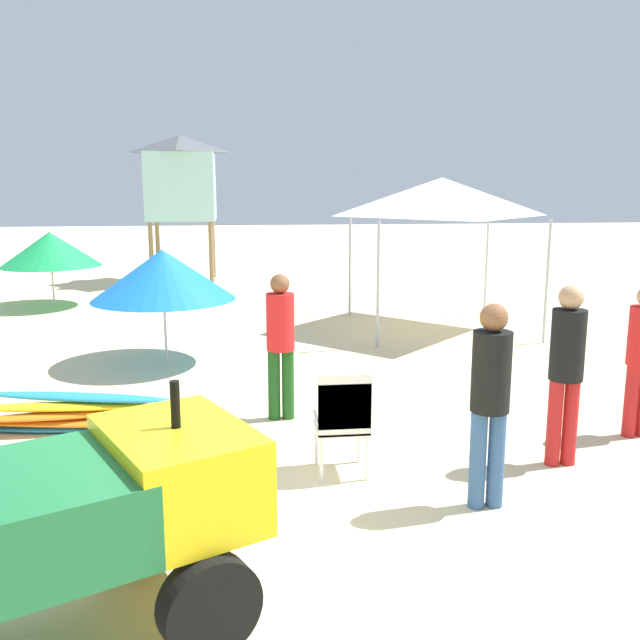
{
  "coord_description": "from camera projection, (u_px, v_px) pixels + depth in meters",
  "views": [
    {
      "loc": [
        0.03,
        -5.17,
        2.69
      ],
      "look_at": [
        0.93,
        2.5,
        1.15
      ],
      "focal_mm": 38.86,
      "sensor_mm": 36.0,
      "label": 1
    }
  ],
  "objects": [
    {
      "name": "ground",
      "position": [
        242.0,
        524.0,
        5.55
      ],
      "size": [
        80.0,
        80.0,
        0.0
      ],
      "primitive_type": "plane",
      "color": "beige"
    },
    {
      "name": "lifeguard_far_right",
      "position": [
        281.0,
        337.0,
        7.84
      ],
      "size": [
        0.32,
        0.32,
        1.69
      ],
      "color": "#194C19",
      "rests_on": "ground"
    },
    {
      "name": "beach_umbrella_mid",
      "position": [
        163.0,
        275.0,
        10.27
      ],
      "size": [
        2.14,
        2.14,
        1.72
      ],
      "color": "beige",
      "rests_on": "ground"
    },
    {
      "name": "lifeguard_near_right",
      "position": [
        567.0,
        363.0,
        6.53
      ],
      "size": [
        0.32,
        0.32,
        1.76
      ],
      "color": "red",
      "rests_on": "ground"
    },
    {
      "name": "surfboard_pile",
      "position": [
        71.0,
        414.0,
        7.6
      ],
      "size": [
        2.64,
        0.82,
        0.4
      ],
      "color": "#268CCC",
      "rests_on": "ground"
    },
    {
      "name": "lifeguard_tower",
      "position": [
        181.0,
        178.0,
        18.68
      ],
      "size": [
        1.98,
        1.98,
        3.93
      ],
      "color": "olive",
      "rests_on": "ground"
    },
    {
      "name": "lifeguard_near_left",
      "position": [
        490.0,
        392.0,
        5.66
      ],
      "size": [
        0.32,
        0.32,
        1.74
      ],
      "color": "#33598C",
      "rests_on": "ground"
    },
    {
      "name": "stacked_plastic_chairs",
      "position": [
        343.0,
        414.0,
        6.34
      ],
      "size": [
        0.48,
        0.48,
        1.02
      ],
      "color": "white",
      "rests_on": "ground"
    },
    {
      "name": "utility_cart",
      "position": [
        44.0,
        524.0,
        3.93
      ],
      "size": [
        2.81,
        2.21,
        1.5
      ],
      "color": "#1E6B38",
      "rests_on": "ground"
    },
    {
      "name": "beach_umbrella_left",
      "position": [
        50.0,
        249.0,
        15.1
      ],
      "size": [
        2.15,
        2.15,
        1.64
      ],
      "color": "beige",
      "rests_on": "ground"
    },
    {
      "name": "popup_canopy",
      "position": [
        441.0,
        197.0,
        12.57
      ],
      "size": [
        2.93,
        2.93,
        2.78
      ],
      "color": "#B2B2B7",
      "rests_on": "ground"
    }
  ]
}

